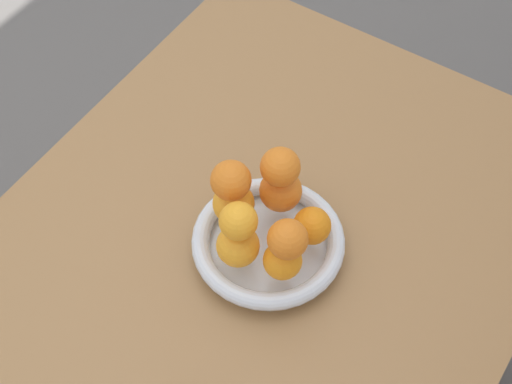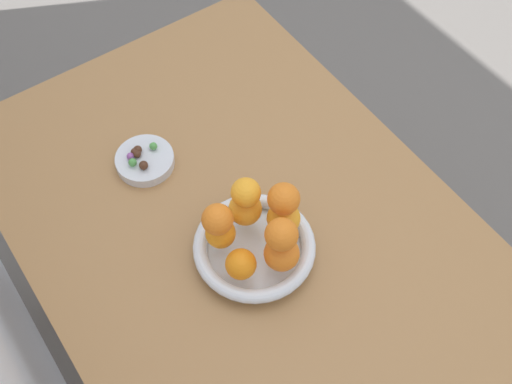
{
  "view_description": "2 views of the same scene",
  "coord_description": "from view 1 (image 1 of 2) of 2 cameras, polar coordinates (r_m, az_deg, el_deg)",
  "views": [
    {
      "loc": [
        0.45,
        0.33,
        1.72
      ],
      "look_at": [
        -0.09,
        -0.02,
        0.83
      ],
      "focal_mm": 55.0,
      "sensor_mm": 36.0,
      "label": 1
    },
    {
      "loc": [
        -0.52,
        0.33,
        1.78
      ],
      "look_at": [
        -0.03,
        -0.01,
        0.88
      ],
      "focal_mm": 45.0,
      "sensor_mm": 36.0,
      "label": 2
    }
  ],
  "objects": [
    {
      "name": "orange_4",
      "position": [
        1.07,
        -1.46,
        -3.84
      ],
      "size": [
        0.06,
        0.06,
        0.06
      ],
      "primitive_type": "sphere",
      "color": "orange",
      "rests_on": "fruit_bowl"
    },
    {
      "name": "orange_3",
      "position": [
        1.11,
        -1.64,
        -0.84
      ],
      "size": [
        0.06,
        0.06,
        0.06
      ],
      "primitive_type": "sphere",
      "color": "orange",
      "rests_on": "fruit_bowl"
    },
    {
      "name": "orange_5",
      "position": [
        1.07,
        1.72,
        1.86
      ],
      "size": [
        0.06,
        0.06,
        0.06
      ],
      "primitive_type": "sphere",
      "color": "orange",
      "rests_on": "orange_2"
    },
    {
      "name": "orange_8",
      "position": [
        1.06,
        -1.84,
        0.86
      ],
      "size": [
        0.06,
        0.06,
        0.06
      ],
      "primitive_type": "sphere",
      "color": "orange",
      "rests_on": "orange_3"
    },
    {
      "name": "orange_1",
      "position": [
        1.1,
        4.1,
        -2.46
      ],
      "size": [
        0.05,
        0.05,
        0.05
      ],
      "primitive_type": "sphere",
      "color": "orange",
      "rests_on": "fruit_bowl"
    },
    {
      "name": "orange_2",
      "position": [
        1.12,
        1.84,
        0.09
      ],
      "size": [
        0.06,
        0.06,
        0.06
      ],
      "primitive_type": "sphere",
      "color": "orange",
      "rests_on": "fruit_bowl"
    },
    {
      "name": "orange_6",
      "position": [
        1.02,
        2.32,
        -3.45
      ],
      "size": [
        0.05,
        0.05,
        0.05
      ],
      "primitive_type": "sphere",
      "color": "orange",
      "rests_on": "orange_0"
    },
    {
      "name": "dining_table",
      "position": [
        1.21,
        -1.51,
        -8.31
      ],
      "size": [
        1.1,
        0.76,
        0.74
      ],
      "color": "#9E7042",
      "rests_on": "ground_plane"
    },
    {
      "name": "fruit_bowl",
      "position": [
        1.13,
        0.89,
        -3.73
      ],
      "size": [
        0.22,
        0.22,
        0.04
      ],
      "color": "silver",
      "rests_on": "dining_table"
    },
    {
      "name": "orange_7",
      "position": [
        1.03,
        -1.44,
        -2.04
      ],
      "size": [
        0.05,
        0.05,
        0.05
      ],
      "primitive_type": "sphere",
      "color": "orange",
      "rests_on": "orange_4"
    },
    {
      "name": "orange_0",
      "position": [
        1.06,
        1.94,
        -5.0
      ],
      "size": [
        0.05,
        0.05,
        0.05
      ],
      "primitive_type": "sphere",
      "color": "orange",
      "rests_on": "fruit_bowl"
    }
  ]
}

